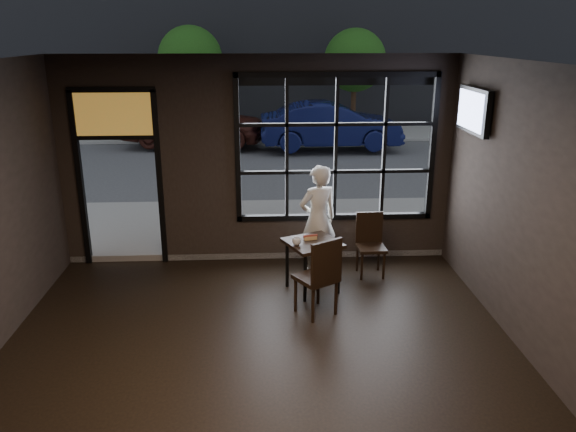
{
  "coord_description": "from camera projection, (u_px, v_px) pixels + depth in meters",
  "views": [
    {
      "loc": [
        0.03,
        -4.92,
        3.49
      ],
      "look_at": [
        0.4,
        2.2,
        1.15
      ],
      "focal_mm": 35.0,
      "sensor_mm": 36.0,
      "label": 1
    }
  ],
  "objects": [
    {
      "name": "chair_near",
      "position": [
        316.0,
        275.0,
        7.17
      ],
      "size": [
        0.64,
        0.64,
        1.07
      ],
      "primitive_type": "cube",
      "rotation": [
        0.0,
        0.0,
        3.7
      ],
      "color": "black",
      "rests_on": "floor"
    },
    {
      "name": "floor",
      "position": [
        260.0,
        391.0,
        5.76
      ],
      "size": [
        6.0,
        7.0,
        0.02
      ],
      "primitive_type": "cube",
      "color": "black",
      "rests_on": "ground"
    },
    {
      "name": "tv",
      "position": [
        474.0,
        110.0,
        7.56
      ],
      "size": [
        0.12,
        1.03,
        0.6
      ],
      "primitive_type": "cube",
      "color": "black",
      "rests_on": "wall_right"
    },
    {
      "name": "street_asphalt",
      "position": [
        258.0,
        105.0,
        28.53
      ],
      "size": [
        60.0,
        41.0,
        0.04
      ],
      "primitive_type": "cube",
      "color": "#545456",
      "rests_on": "ground"
    },
    {
      "name": "hotdog",
      "position": [
        310.0,
        237.0,
        7.83
      ],
      "size": [
        0.21,
        0.12,
        0.06
      ],
      "primitive_type": null,
      "rotation": [
        0.0,
        0.0,
        0.22
      ],
      "color": "tan",
      "rests_on": "cafe_table"
    },
    {
      "name": "chair_window",
      "position": [
        371.0,
        246.0,
        8.33
      ],
      "size": [
        0.42,
        0.42,
        0.94
      ],
      "primitive_type": "cube",
      "rotation": [
        0.0,
        0.0,
        0.03
      ],
      "color": "black",
      "rests_on": "floor"
    },
    {
      "name": "tree_right",
      "position": [
        355.0,
        61.0,
        19.2
      ],
      "size": [
        2.13,
        2.13,
        3.64
      ],
      "color": "#332114",
      "rests_on": "street_asphalt"
    },
    {
      "name": "cup",
      "position": [
        297.0,
        241.0,
        7.63
      ],
      "size": [
        0.15,
        0.15,
        0.1
      ],
      "primitive_type": "imported",
      "rotation": [
        0.0,
        0.0,
        0.21
      ],
      "color": "silver",
      "rests_on": "cafe_table"
    },
    {
      "name": "ceiling",
      "position": [
        254.0,
        67.0,
        4.75
      ],
      "size": [
        6.0,
        7.0,
        0.02
      ],
      "primitive_type": "cube",
      "color": "black",
      "rests_on": "ground"
    },
    {
      "name": "maroon_car",
      "position": [
        193.0,
        121.0,
        17.54
      ],
      "size": [
        4.62,
        2.3,
        1.51
      ],
      "primitive_type": "imported",
      "rotation": [
        0.0,
        0.0,
        1.45
      ],
      "color": "#471E17",
      "rests_on": "street_asphalt"
    },
    {
      "name": "tree_left",
      "position": [
        190.0,
        59.0,
        19.09
      ],
      "size": [
        2.18,
        2.18,
        3.73
      ],
      "color": "#332114",
      "rests_on": "street_asphalt"
    },
    {
      "name": "navy_car",
      "position": [
        331.0,
        125.0,
        17.0
      ],
      "size": [
        4.28,
        1.6,
        1.4
      ],
      "primitive_type": "imported",
      "rotation": [
        0.0,
        0.0,
        1.6
      ],
      "color": "#0D123E",
      "rests_on": "street_asphalt"
    },
    {
      "name": "stained_transom",
      "position": [
        114.0,
        114.0,
        8.24
      ],
      "size": [
        1.2,
        0.06,
        0.7
      ],
      "primitive_type": "cube",
      "color": "orange",
      "rests_on": "ground"
    },
    {
      "name": "wall_right",
      "position": [
        569.0,
        238.0,
        5.4
      ],
      "size": [
        0.04,
        7.0,
        3.2
      ],
      "primitive_type": "cube",
      "color": "black",
      "rests_on": "ground"
    },
    {
      "name": "cafe_table",
      "position": [
        312.0,
        266.0,
        7.88
      ],
      "size": [
        0.9,
        0.9,
        0.74
      ],
      "primitive_type": "cube",
      "rotation": [
        0.0,
        0.0,
        0.42
      ],
      "color": "black",
      "rests_on": "floor"
    },
    {
      "name": "man",
      "position": [
        318.0,
        220.0,
        8.35
      ],
      "size": [
        0.71,
        0.59,
        1.67
      ],
      "primitive_type": "imported",
      "rotation": [
        0.0,
        0.0,
        3.51
      ],
      "color": "silver",
      "rests_on": "floor"
    },
    {
      "name": "window_frame",
      "position": [
        336.0,
        148.0,
        8.57
      ],
      "size": [
        3.06,
        0.12,
        2.28
      ],
      "primitive_type": "cube",
      "color": "black",
      "rests_on": "ground"
    }
  ]
}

